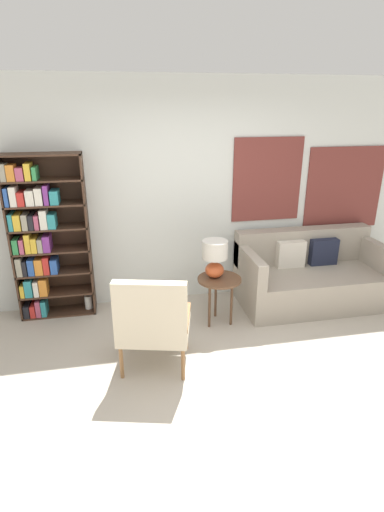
% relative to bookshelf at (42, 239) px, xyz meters
% --- Properties ---
extents(ground_plane, '(14.00, 14.00, 0.00)m').
position_rel_bookshelf_xyz_m(ground_plane, '(1.62, -1.84, -0.95)').
color(ground_plane, '#B2A899').
extents(wall_back, '(6.40, 0.08, 2.70)m').
position_rel_bookshelf_xyz_m(wall_back, '(1.69, 0.19, 0.40)').
color(wall_back, silver).
rests_on(wall_back, ground_plane).
extents(bookshelf, '(0.85, 0.30, 1.90)m').
position_rel_bookshelf_xyz_m(bookshelf, '(0.00, 0.00, 0.00)').
color(bookshelf, '#422B1E').
rests_on(bookshelf, ground_plane).
extents(armchair, '(0.77, 0.71, 0.98)m').
position_rel_bookshelf_xyz_m(armchair, '(1.10, -1.35, -0.41)').
color(armchair, olive).
rests_on(armchair, ground_plane).
extents(couch, '(1.80, 0.91, 0.88)m').
position_rel_bookshelf_xyz_m(couch, '(3.21, -0.28, -0.63)').
color(couch, '#9E9384').
rests_on(couch, ground_plane).
extents(side_table, '(0.49, 0.49, 0.56)m').
position_rel_bookshelf_xyz_m(side_table, '(1.93, -0.60, -0.46)').
color(side_table, brown).
rests_on(side_table, ground_plane).
extents(table_lamp, '(0.28, 0.28, 0.43)m').
position_rel_bookshelf_xyz_m(table_lamp, '(1.88, -0.56, -0.14)').
color(table_lamp, '#C65128').
rests_on(table_lamp, side_table).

